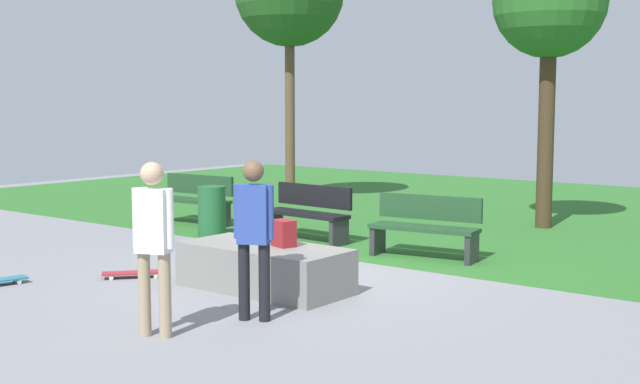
{
  "coord_description": "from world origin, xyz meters",
  "views": [
    {
      "loc": [
        6.69,
        -8.43,
        2.27
      ],
      "look_at": [
        0.12,
        -0.01,
        1.1
      ],
      "focal_mm": 46.28,
      "sensor_mm": 36.0,
      "label": 1
    }
  ],
  "objects_px": {
    "skater_watching": "(254,228)",
    "skateboard_by_ledge": "(134,273)",
    "backpack_on_ledge": "(284,233)",
    "park_bench_far_right": "(308,212)",
    "tree_leaning_ash": "(550,5)",
    "park_bench_by_oak": "(425,226)",
    "park_bench_far_left": "(194,198)",
    "skater_performing_trick": "(153,235)",
    "concrete_ledge": "(265,268)",
    "trash_bin": "(212,211)"
  },
  "relations": [
    {
      "from": "skater_watching",
      "to": "skateboard_by_ledge",
      "type": "distance_m",
      "value": 2.87
    },
    {
      "from": "backpack_on_ledge",
      "to": "park_bench_far_right",
      "type": "xyz_separation_m",
      "value": [
        -2.05,
        3.01,
        -0.22
      ]
    },
    {
      "from": "skater_watching",
      "to": "tree_leaning_ash",
      "type": "distance_m",
      "value": 8.48
    },
    {
      "from": "park_bench_by_oak",
      "to": "park_bench_far_left",
      "type": "bearing_deg",
      "value": 176.89
    },
    {
      "from": "skateboard_by_ledge",
      "to": "park_bench_far_right",
      "type": "height_order",
      "value": "park_bench_far_right"
    },
    {
      "from": "skater_watching",
      "to": "park_bench_by_oak",
      "type": "height_order",
      "value": "skater_watching"
    },
    {
      "from": "park_bench_by_oak",
      "to": "park_bench_far_left",
      "type": "relative_size",
      "value": 1.01
    },
    {
      "from": "skater_watching",
      "to": "park_bench_far_left",
      "type": "xyz_separation_m",
      "value": [
        -5.5,
        4.36,
        -0.5
      ]
    },
    {
      "from": "park_bench_far_left",
      "to": "park_bench_far_right",
      "type": "relative_size",
      "value": 1.0
    },
    {
      "from": "backpack_on_ledge",
      "to": "skater_performing_trick",
      "type": "distance_m",
      "value": 2.29
    },
    {
      "from": "backpack_on_ledge",
      "to": "park_bench_by_oak",
      "type": "relative_size",
      "value": 0.19
    },
    {
      "from": "concrete_ledge",
      "to": "backpack_on_ledge",
      "type": "relative_size",
      "value": 6.56
    },
    {
      "from": "tree_leaning_ash",
      "to": "trash_bin",
      "type": "bearing_deg",
      "value": -132.75
    },
    {
      "from": "park_bench_by_oak",
      "to": "park_bench_far_left",
      "type": "height_order",
      "value": "same"
    },
    {
      "from": "skater_performing_trick",
      "to": "skateboard_by_ledge",
      "type": "relative_size",
      "value": 2.3
    },
    {
      "from": "skateboard_by_ledge",
      "to": "park_bench_far_left",
      "type": "xyz_separation_m",
      "value": [
        -2.85,
        3.78,
        0.42
      ]
    },
    {
      "from": "skater_performing_trick",
      "to": "concrete_ledge",
      "type": "bearing_deg",
      "value": 103.05
    },
    {
      "from": "skater_performing_trick",
      "to": "trash_bin",
      "type": "height_order",
      "value": "skater_performing_trick"
    },
    {
      "from": "skater_performing_trick",
      "to": "skateboard_by_ledge",
      "type": "xyz_separation_m",
      "value": [
        -2.3,
        1.62,
        -0.93
      ]
    },
    {
      "from": "trash_bin",
      "to": "park_bench_far_left",
      "type": "bearing_deg",
      "value": 147.74
    },
    {
      "from": "skater_performing_trick",
      "to": "skater_watching",
      "type": "height_order",
      "value": "skater_performing_trick"
    },
    {
      "from": "trash_bin",
      "to": "park_bench_far_right",
      "type": "bearing_deg",
      "value": 23.38
    },
    {
      "from": "park_bench_far_right",
      "to": "trash_bin",
      "type": "height_order",
      "value": "park_bench_far_right"
    },
    {
      "from": "backpack_on_ledge",
      "to": "skater_watching",
      "type": "height_order",
      "value": "skater_watching"
    },
    {
      "from": "skater_watching",
      "to": "park_bench_far_right",
      "type": "distance_m",
      "value": 5.03
    },
    {
      "from": "skater_performing_trick",
      "to": "park_bench_far_right",
      "type": "height_order",
      "value": "skater_performing_trick"
    },
    {
      "from": "skater_performing_trick",
      "to": "park_bench_far_right",
      "type": "distance_m",
      "value": 5.78
    },
    {
      "from": "backpack_on_ledge",
      "to": "skateboard_by_ledge",
      "type": "distance_m",
      "value": 2.21
    },
    {
      "from": "park_bench_by_oak",
      "to": "trash_bin",
      "type": "bearing_deg",
      "value": -172.29
    },
    {
      "from": "park_bench_by_oak",
      "to": "skateboard_by_ledge",
      "type": "bearing_deg",
      "value": -123.13
    },
    {
      "from": "backpack_on_ledge",
      "to": "tree_leaning_ash",
      "type": "relative_size",
      "value": 0.06
    },
    {
      "from": "concrete_ledge",
      "to": "skater_performing_trick",
      "type": "xyz_separation_m",
      "value": [
        0.5,
        -2.15,
        0.73
      ]
    },
    {
      "from": "backpack_on_ledge",
      "to": "concrete_ledge",
      "type": "bearing_deg",
      "value": -137.84
    },
    {
      "from": "tree_leaning_ash",
      "to": "trash_bin",
      "type": "xyz_separation_m",
      "value": [
        -4.05,
        -4.38,
        -3.54
      ]
    },
    {
      "from": "concrete_ledge",
      "to": "skater_performing_trick",
      "type": "relative_size",
      "value": 1.23
    },
    {
      "from": "concrete_ledge",
      "to": "park_bench_by_oak",
      "type": "relative_size",
      "value": 1.27
    },
    {
      "from": "trash_bin",
      "to": "tree_leaning_ash",
      "type": "bearing_deg",
      "value": 47.25
    },
    {
      "from": "skater_watching",
      "to": "tree_leaning_ash",
      "type": "bearing_deg",
      "value": 91.33
    },
    {
      "from": "park_bench_far_right",
      "to": "tree_leaning_ash",
      "type": "relative_size",
      "value": 0.32
    },
    {
      "from": "concrete_ledge",
      "to": "skater_watching",
      "type": "height_order",
      "value": "skater_watching"
    },
    {
      "from": "skateboard_by_ledge",
      "to": "park_bench_by_oak",
      "type": "xyz_separation_m",
      "value": [
        2.29,
        3.5,
        0.42
      ]
    },
    {
      "from": "tree_leaning_ash",
      "to": "park_bench_far_right",
      "type": "bearing_deg",
      "value": -123.96
    },
    {
      "from": "park_bench_far_right",
      "to": "tree_leaning_ash",
      "type": "height_order",
      "value": "tree_leaning_ash"
    },
    {
      "from": "concrete_ledge",
      "to": "park_bench_far_right",
      "type": "bearing_deg",
      "value": 120.42
    },
    {
      "from": "skateboard_by_ledge",
      "to": "tree_leaning_ash",
      "type": "distance_m",
      "value": 8.69
    },
    {
      "from": "tree_leaning_ash",
      "to": "park_bench_by_oak",
      "type": "bearing_deg",
      "value": -92.72
    },
    {
      "from": "skateboard_by_ledge",
      "to": "tree_leaning_ash",
      "type": "height_order",
      "value": "tree_leaning_ash"
    },
    {
      "from": "skater_watching",
      "to": "tree_leaning_ash",
      "type": "relative_size",
      "value": 0.33
    },
    {
      "from": "backpack_on_ledge",
      "to": "skater_performing_trick",
      "type": "height_order",
      "value": "skater_performing_trick"
    },
    {
      "from": "skateboard_by_ledge",
      "to": "backpack_on_ledge",
      "type": "bearing_deg",
      "value": 17.42
    }
  ]
}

